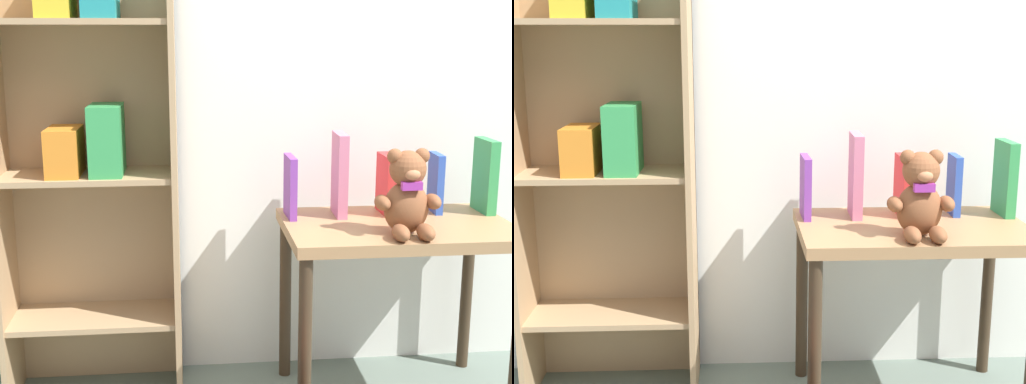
% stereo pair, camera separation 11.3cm
% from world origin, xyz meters
% --- Properties ---
extents(wall_back, '(4.80, 0.06, 2.50)m').
position_xyz_m(wall_back, '(0.00, 1.48, 1.25)').
color(wall_back, silver).
rests_on(wall_back, ground_plane).
extents(bookshelf_side, '(0.56, 0.26, 1.47)m').
position_xyz_m(bookshelf_side, '(-0.80, 1.33, 0.84)').
color(bookshelf_side, tan).
rests_on(bookshelf_side, ground_plane).
extents(display_table, '(0.70, 0.46, 0.59)m').
position_xyz_m(display_table, '(0.15, 1.15, 0.51)').
color(display_table, '#9E754C').
rests_on(display_table, ground_plane).
extents(teddy_bear, '(0.19, 0.18, 0.25)m').
position_xyz_m(teddy_bear, '(0.14, 1.03, 0.71)').
color(teddy_bear, brown).
rests_on(teddy_bear, display_table).
extents(book_standing_purple, '(0.03, 0.13, 0.20)m').
position_xyz_m(book_standing_purple, '(-0.17, 1.26, 0.69)').
color(book_standing_purple, purple).
rests_on(book_standing_purple, display_table).
extents(book_standing_pink, '(0.04, 0.14, 0.27)m').
position_xyz_m(book_standing_pink, '(-0.01, 1.27, 0.73)').
color(book_standing_pink, '#D17093').
rests_on(book_standing_pink, display_table).
extents(book_standing_red, '(0.04, 0.14, 0.19)m').
position_xyz_m(book_standing_red, '(0.15, 1.28, 0.69)').
color(book_standing_red, red).
rests_on(book_standing_red, display_table).
extents(book_standing_blue, '(0.03, 0.11, 0.19)m').
position_xyz_m(book_standing_blue, '(0.31, 1.28, 0.69)').
color(book_standing_blue, '#2D51B7').
rests_on(book_standing_blue, display_table).
extents(book_standing_green, '(0.03, 0.13, 0.24)m').
position_xyz_m(book_standing_green, '(0.47, 1.27, 0.71)').
color(book_standing_green, '#33934C').
rests_on(book_standing_green, display_table).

